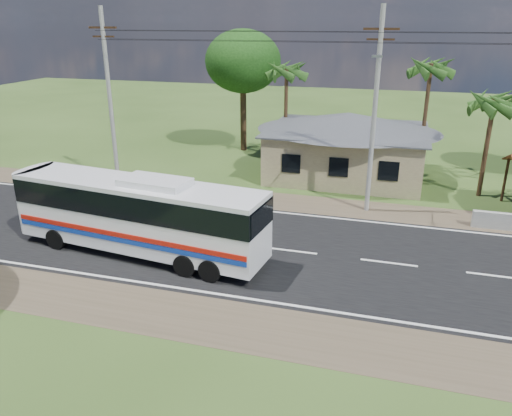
% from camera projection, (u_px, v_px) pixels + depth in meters
% --- Properties ---
extents(ground, '(120.00, 120.00, 0.00)m').
position_uv_depth(ground, '(291.00, 251.00, 23.56)').
color(ground, '#2C4418').
rests_on(ground, ground).
extents(road, '(120.00, 16.00, 0.03)m').
position_uv_depth(road, '(291.00, 251.00, 23.56)').
color(road, black).
rests_on(road, ground).
extents(house, '(12.40, 10.00, 5.00)m').
position_uv_depth(house, '(347.00, 138.00, 34.04)').
color(house, tan).
rests_on(house, ground).
extents(utility_poles, '(32.80, 2.22, 11.00)m').
position_uv_depth(utility_poles, '(368.00, 109.00, 26.65)').
color(utility_poles, '#9E9E99').
rests_on(utility_poles, ground).
extents(palm_near, '(2.80, 2.80, 6.70)m').
position_uv_depth(palm_near, '(494.00, 103.00, 28.95)').
color(palm_near, '#47301E').
rests_on(palm_near, ground).
extents(palm_mid, '(2.80, 2.80, 8.20)m').
position_uv_depth(palm_mid, '(431.00, 69.00, 33.38)').
color(palm_mid, '#47301E').
rests_on(palm_mid, ground).
extents(palm_far, '(2.80, 2.80, 7.70)m').
position_uv_depth(palm_far, '(287.00, 71.00, 36.60)').
color(palm_far, '#47301E').
rests_on(palm_far, ground).
extents(tree_behind_house, '(6.00, 6.00, 9.61)m').
position_uv_depth(tree_behind_house, '(243.00, 62.00, 39.28)').
color(tree_behind_house, '#47301E').
rests_on(tree_behind_house, ground).
extents(coach_bus, '(12.33, 3.96, 3.76)m').
position_uv_depth(coach_bus, '(139.00, 210.00, 22.60)').
color(coach_bus, silver).
rests_on(coach_bus, ground).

